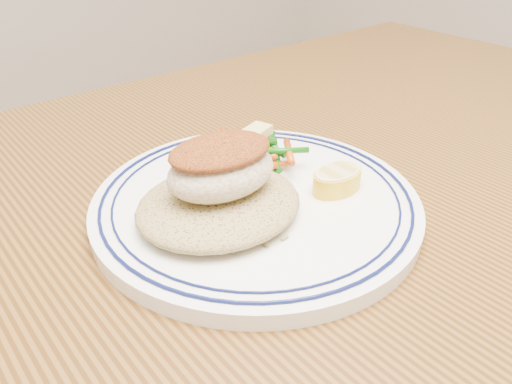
% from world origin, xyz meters
% --- Properties ---
extents(dining_table, '(1.50, 0.90, 0.75)m').
position_xyz_m(dining_table, '(0.00, 0.00, 0.65)').
color(dining_table, '#45280D').
rests_on(dining_table, ground).
extents(plate, '(0.30, 0.30, 0.02)m').
position_xyz_m(plate, '(0.02, 0.05, 0.76)').
color(plate, white).
rests_on(plate, dining_table).
extents(rice_pilaf, '(0.15, 0.13, 0.03)m').
position_xyz_m(rice_pilaf, '(-0.02, 0.04, 0.78)').
color(rice_pilaf, olive).
rests_on(rice_pilaf, plate).
extents(fish_fillet, '(0.10, 0.08, 0.05)m').
position_xyz_m(fish_fillet, '(-0.02, 0.04, 0.81)').
color(fish_fillet, beige).
rests_on(fish_fillet, rice_pilaf).
extents(vegetable_pile, '(0.10, 0.11, 0.03)m').
position_xyz_m(vegetable_pile, '(0.06, 0.09, 0.78)').
color(vegetable_pile, gold).
rests_on(vegetable_pile, plate).
extents(butter_pat, '(0.03, 0.03, 0.01)m').
position_xyz_m(butter_pat, '(0.07, 0.10, 0.80)').
color(butter_pat, '#E5D070').
rests_on(butter_pat, vegetable_pile).
extents(lemon_wedge, '(0.05, 0.05, 0.02)m').
position_xyz_m(lemon_wedge, '(0.09, 0.01, 0.78)').
color(lemon_wedge, yellow).
rests_on(lemon_wedge, plate).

